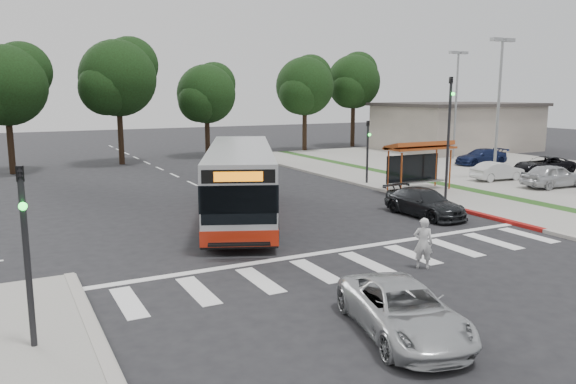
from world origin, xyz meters
TOP-DOWN VIEW (x-y plane):
  - ground at (0.00, 0.00)m, footprint 140.00×140.00m
  - sidewalk_east at (11.00, 8.00)m, footprint 4.00×40.00m
  - curb_east at (9.00, 8.00)m, footprint 0.30×40.00m
  - curb_east_red at (9.00, -2.00)m, footprint 0.32×6.00m
  - parking_lot at (23.00, 10.00)m, footprint 18.00×36.00m
  - commercial_building at (30.00, 22.00)m, footprint 14.00×10.00m
  - building_roof_cap at (30.00, 22.00)m, footprint 14.60×10.60m
  - crosswalk_ladder at (0.00, -5.00)m, footprint 18.00×2.60m
  - bus_shelter at (10.80, 5.10)m, footprint 4.20×1.60m
  - traffic_signal_sw at (-10.50, -7.01)m, footprint 0.18×0.37m
  - traffic_signal_ne_tall at (9.60, 1.49)m, footprint 0.18×0.37m
  - traffic_signal_ne_short at (9.60, 8.49)m, footprint 0.18×0.37m
  - lot_light_front at (18.00, 6.00)m, footprint 1.90×0.35m
  - lot_light_mid at (24.00, 16.00)m, footprint 1.90×0.35m
  - tree_ne_a at (16.08, 28.06)m, footprint 6.16×5.74m
  - tree_ne_b at (23.08, 30.06)m, footprint 6.16×5.74m
  - tree_north_a at (-1.92, 26.07)m, footprint 6.60×6.15m
  - tree_north_b at (6.07, 28.06)m, footprint 5.72×5.33m
  - tree_north_c at (-9.92, 24.06)m, footprint 6.16×5.74m
  - transit_bus at (-1.09, 3.45)m, footprint 7.51×12.74m
  - pedestrian at (1.28, -6.36)m, footprint 0.74×0.71m
  - dark_sedan at (6.67, -0.24)m, footprint 1.93×4.47m
  - silver_suv_south at (-2.60, -10.16)m, footprint 3.09×4.84m
  - parked_car_0 at (18.59, 2.04)m, footprint 4.22×1.91m
  - parked_car_1 at (17.81, 5.56)m, footprint 3.67×1.52m
  - parked_car_2 at (23.04, 6.18)m, footprint 4.55×2.51m
  - parked_car_3 at (22.89, 11.83)m, footprint 4.45×2.10m

SIDE VIEW (x-z plane):
  - ground at x=0.00m, z-range 0.00..0.00m
  - crosswalk_ladder at x=0.00m, z-range 0.00..0.01m
  - parking_lot at x=23.00m, z-range 0.00..0.10m
  - sidewalk_east at x=11.00m, z-range 0.00..0.12m
  - curb_east at x=9.00m, z-range 0.00..0.15m
  - curb_east_red at x=9.00m, z-range 0.00..0.15m
  - silver_suv_south at x=-2.60m, z-range 0.00..1.24m
  - dark_sedan at x=6.67m, z-range 0.00..1.28m
  - parked_car_1 at x=17.81m, z-range 0.10..1.28m
  - parked_car_2 at x=23.04m, z-range 0.10..1.31m
  - parked_car_3 at x=22.89m, z-range 0.10..1.35m
  - parked_car_0 at x=18.59m, z-range 0.10..1.51m
  - pedestrian at x=1.28m, z-range 0.00..1.71m
  - transit_bus at x=-1.09m, z-range 0.00..3.28m
  - commercial_building at x=30.00m, z-range 0.00..4.40m
  - bus_shelter at x=10.80m, z-range 0.92..3.78m
  - traffic_signal_ne_short at x=9.60m, z-range 0.48..4.48m
  - traffic_signal_sw at x=-10.50m, z-range 0.49..4.69m
  - traffic_signal_ne_tall at x=9.60m, z-range 0.63..7.13m
  - building_roof_cap at x=30.00m, z-range 4.40..4.70m
  - tree_north_b at x=6.07m, z-range 1.45..9.88m
  - lot_light_front at x=18.00m, z-range 1.40..10.41m
  - lot_light_mid at x=24.00m, z-range 1.40..10.41m
  - tree_north_c at x=-9.92m, z-range 1.64..10.94m
  - tree_ne_a at x=16.08m, z-range 1.74..11.04m
  - tree_ne_b at x=23.08m, z-range 1.91..11.93m
  - tree_north_a at x=-1.92m, z-range 1.84..12.01m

